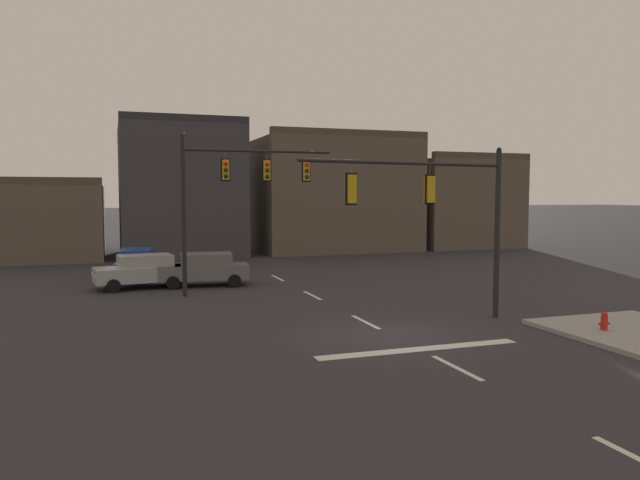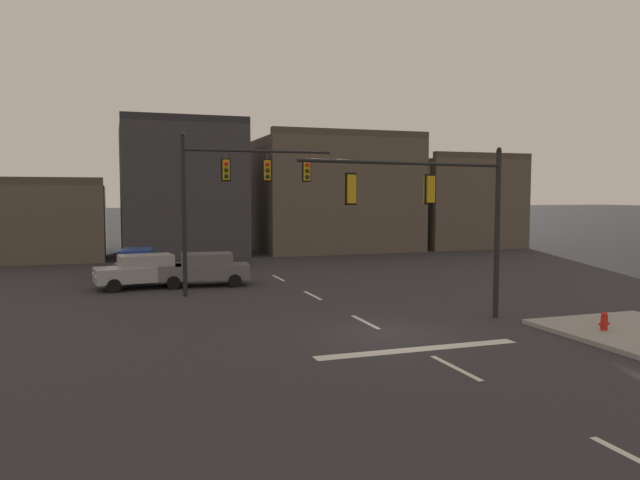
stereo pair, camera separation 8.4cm
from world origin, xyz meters
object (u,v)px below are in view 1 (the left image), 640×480
Objects in this scene: signal_mast_near_side at (443,204)px; car_lot_nearside at (204,269)px; car_lot_farside at (143,270)px; fire_hydrant at (604,324)px; signal_mast_far_side at (232,186)px; car_lot_middle at (136,263)px.

car_lot_nearside is (-6.57, 11.62, -3.31)m from signal_mast_near_side.
car_lot_farside is at bearing 176.58° from car_lot_nearside.
car_lot_nearside is at bearing 125.85° from fire_hydrant.
signal_mast_far_side reaches higher than fire_hydrant.
signal_mast_far_side is 16.02m from fire_hydrant.
car_lot_middle is (-3.93, 6.49, -4.03)m from signal_mast_far_side.
fire_hydrant is at bearing -53.03° from car_lot_middle.
signal_mast_far_side is 1.56× the size of car_lot_farside.
signal_mast_near_side reaches higher than car_lot_farside.
car_lot_farside is at bearing 139.87° from signal_mast_far_side.
signal_mast_near_side is 6.45m from fire_hydrant.
signal_mast_near_side reaches higher than fire_hydrant.
signal_mast_far_side is 1.56× the size of car_lot_middle.
signal_mast_near_side is 1.76× the size of car_lot_nearside.
signal_mast_far_side is (-5.72, 8.64, 0.72)m from signal_mast_near_side.
fire_hydrant is at bearing -54.15° from car_lot_nearside.
car_lot_middle is 6.16× the size of fire_hydrant.
car_lot_nearside is 6.13× the size of fire_hydrant.
signal_mast_far_side is at bearing -58.81° from car_lot_middle.
car_lot_farside is at bearing 132.24° from fire_hydrant.
signal_mast_far_side reaches higher than signal_mast_near_side.
fire_hydrant is (10.67, -14.77, -0.53)m from car_lot_nearside.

